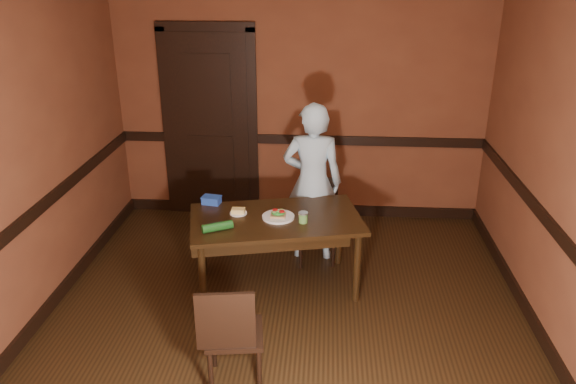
# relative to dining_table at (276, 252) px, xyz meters

# --- Properties ---
(floor) EXTENTS (4.00, 4.50, 0.01)m
(floor) POSITION_rel_dining_table_xyz_m (0.13, -0.65, -0.34)
(floor) COLOR black
(floor) RESTS_ON ground
(wall_back) EXTENTS (4.00, 0.02, 2.70)m
(wall_back) POSITION_rel_dining_table_xyz_m (0.13, 1.60, 1.01)
(wall_back) COLOR brown
(wall_back) RESTS_ON ground
(wall_left) EXTENTS (0.02, 4.50, 2.70)m
(wall_left) POSITION_rel_dining_table_xyz_m (-1.87, -0.65, 1.01)
(wall_left) COLOR brown
(wall_left) RESTS_ON ground
(wall_right) EXTENTS (0.02, 4.50, 2.70)m
(wall_right) POSITION_rel_dining_table_xyz_m (2.13, -0.65, 1.01)
(wall_right) COLOR brown
(wall_right) RESTS_ON ground
(dado_back) EXTENTS (4.00, 0.03, 0.10)m
(dado_back) POSITION_rel_dining_table_xyz_m (0.13, 1.58, 0.56)
(dado_back) COLOR black
(dado_back) RESTS_ON ground
(dado_left) EXTENTS (0.03, 4.50, 0.10)m
(dado_left) POSITION_rel_dining_table_xyz_m (-1.86, -0.65, 0.56)
(dado_left) COLOR black
(dado_left) RESTS_ON ground
(dado_right) EXTENTS (0.03, 4.50, 0.10)m
(dado_right) POSITION_rel_dining_table_xyz_m (2.11, -0.65, 0.56)
(dado_right) COLOR black
(dado_right) RESTS_ON ground
(baseboard_back) EXTENTS (4.00, 0.03, 0.12)m
(baseboard_back) POSITION_rel_dining_table_xyz_m (0.13, 1.58, -0.28)
(baseboard_back) COLOR black
(baseboard_back) RESTS_ON ground
(baseboard_left) EXTENTS (0.03, 4.50, 0.12)m
(baseboard_left) POSITION_rel_dining_table_xyz_m (-1.86, -0.65, -0.28)
(baseboard_left) COLOR black
(baseboard_left) RESTS_ON ground
(baseboard_right) EXTENTS (0.03, 4.50, 0.12)m
(baseboard_right) POSITION_rel_dining_table_xyz_m (2.11, -0.65, -0.28)
(baseboard_right) COLOR black
(baseboard_right) RESTS_ON ground
(door) EXTENTS (1.05, 0.07, 2.20)m
(door) POSITION_rel_dining_table_xyz_m (-0.87, 1.56, 0.75)
(door) COLOR black
(door) RESTS_ON ground
(dining_table) EXTENTS (1.60, 1.12, 0.68)m
(dining_table) POSITION_rel_dining_table_xyz_m (0.00, 0.00, 0.00)
(dining_table) COLOR black
(dining_table) RESTS_ON floor
(chair_far) EXTENTS (0.43, 0.43, 0.80)m
(chair_far) POSITION_rel_dining_table_xyz_m (0.33, 0.51, 0.06)
(chair_far) COLOR black
(chair_far) RESTS_ON floor
(chair_near) EXTENTS (0.43, 0.43, 0.82)m
(chair_near) POSITION_rel_dining_table_xyz_m (-0.17, -1.25, 0.07)
(chair_near) COLOR black
(chair_near) RESTS_ON floor
(person) EXTENTS (0.57, 0.38, 1.55)m
(person) POSITION_rel_dining_table_xyz_m (0.29, 0.61, 0.43)
(person) COLOR #ACCFE2
(person) RESTS_ON floor
(sandwich_plate) EXTENTS (0.28, 0.28, 0.07)m
(sandwich_plate) POSITION_rel_dining_table_xyz_m (0.02, -0.00, 0.36)
(sandwich_plate) COLOR white
(sandwich_plate) RESTS_ON dining_table
(sauce_jar) EXTENTS (0.08, 0.08, 0.09)m
(sauce_jar) POSITION_rel_dining_table_xyz_m (0.24, -0.08, 0.39)
(sauce_jar) COLOR #5B9642
(sauce_jar) RESTS_ON dining_table
(cheese_saucer) EXTENTS (0.15, 0.15, 0.05)m
(cheese_saucer) POSITION_rel_dining_table_xyz_m (-0.34, 0.06, 0.36)
(cheese_saucer) COLOR white
(cheese_saucer) RESTS_ON dining_table
(food_tub) EXTENTS (0.18, 0.14, 0.07)m
(food_tub) POSITION_rel_dining_table_xyz_m (-0.61, 0.25, 0.38)
(food_tub) COLOR blue
(food_tub) RESTS_ON dining_table
(wrapped_veg) EXTENTS (0.26, 0.18, 0.07)m
(wrapped_veg) POSITION_rel_dining_table_xyz_m (-0.45, -0.29, 0.38)
(wrapped_veg) COLOR #194F1A
(wrapped_veg) RESTS_ON dining_table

